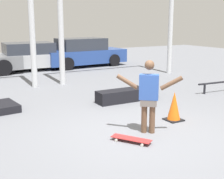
{
  "coord_description": "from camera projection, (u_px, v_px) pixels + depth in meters",
  "views": [
    {
      "loc": [
        -3.55,
        -4.99,
        2.28
      ],
      "look_at": [
        0.07,
        1.27,
        0.68
      ],
      "focal_mm": 50.0,
      "sensor_mm": 36.0,
      "label": 1
    }
  ],
  "objects": [
    {
      "name": "grind_box",
      "position": [
        127.0,
        95.0,
        9.04
      ],
      "size": [
        1.89,
        0.51,
        0.35
      ],
      "primitive_type": "cube",
      "rotation": [
        0.0,
        0.0,
        -0.02
      ],
      "color": "black",
      "rests_on": "ground_plane"
    },
    {
      "name": "skateboarder",
      "position": [
        149.0,
        93.0,
        6.33
      ],
      "size": [
        1.09,
        0.93,
        1.52
      ],
      "rotation": [
        0.0,
        0.0,
        -0.69
      ],
      "color": "brown",
      "rests_on": "ground_plane"
    },
    {
      "name": "parked_car_silver",
      "position": [
        31.0,
        57.0,
        14.79
      ],
      "size": [
        4.11,
        2.15,
        1.28
      ],
      "rotation": [
        0.0,
        0.0,
        -0.05
      ],
      "color": "#B7BABF",
      "rests_on": "ground_plane"
    },
    {
      "name": "ground_plane",
      "position": [
        140.0,
        133.0,
        6.45
      ],
      "size": [
        36.0,
        36.0,
        0.0
      ],
      "primitive_type": "plane",
      "color": "slate"
    },
    {
      "name": "skateboard",
      "position": [
        131.0,
        139.0,
        5.98
      ],
      "size": [
        0.6,
        0.78,
        0.08
      ],
      "rotation": [
        0.0,
        0.0,
        -1.01
      ],
      "color": "red",
      "rests_on": "ground_plane"
    },
    {
      "name": "parked_car_blue",
      "position": [
        83.0,
        53.0,
        15.93
      ],
      "size": [
        4.27,
        1.97,
        1.43
      ],
      "rotation": [
        0.0,
        0.0,
        0.04
      ],
      "color": "#284793",
      "rests_on": "ground_plane"
    },
    {
      "name": "traffic_cone",
      "position": [
        174.0,
        106.0,
        7.23
      ],
      "size": [
        0.38,
        0.38,
        0.68
      ],
      "color": "black",
      "rests_on": "ground_plane"
    }
  ]
}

